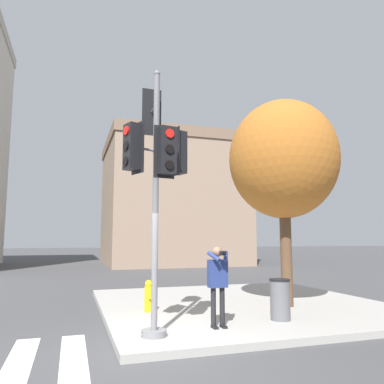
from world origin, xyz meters
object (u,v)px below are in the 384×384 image
Objects in this scene: street_tree at (283,160)px; fire_hydrant at (149,296)px; person_photographer at (218,278)px; traffic_signal_pole at (157,163)px; trash_bin at (280,299)px.

street_tree is 5.34m from fire_hydrant.
person_photographer reaches higher than fire_hydrant.
person_photographer is 4.49m from street_tree.
traffic_signal_pole is 3.17× the size of person_photographer.
trash_bin reaches higher than fire_hydrant.
street_tree is at bearing 32.20° from person_photographer.
trash_bin is (3.05, 0.53, -2.91)m from traffic_signal_pole.
traffic_signal_pole is 6.70× the size of fire_hydrant.
street_tree is (2.75, 1.73, 3.10)m from person_photographer.
trash_bin is (-1.12, -1.50, -3.65)m from street_tree.
traffic_signal_pole is at bearing -168.19° from person_photographer.
person_photographer is 2.45m from fire_hydrant.
person_photographer is at bearing 11.81° from traffic_signal_pole.
fire_hydrant is (0.35, 2.41, -2.98)m from traffic_signal_pole.
traffic_signal_pole reaches higher than fire_hydrant.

